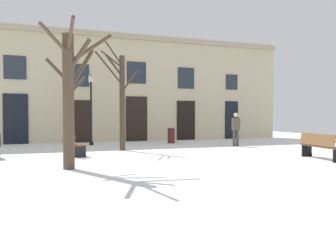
% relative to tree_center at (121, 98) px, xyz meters
% --- Properties ---
extents(ground_plane, '(32.55, 32.55, 0.00)m').
position_rel_tree_center_xyz_m(ground_plane, '(1.72, -3.18, -2.38)').
color(ground_plane, white).
extents(building_facade, '(20.35, 0.60, 6.66)m').
position_rel_tree_center_xyz_m(building_facade, '(1.71, 5.28, 0.99)').
color(building_facade, beige).
rests_on(building_facade, ground).
extents(tree_center, '(2.07, 1.31, 5.09)m').
position_rel_tree_center_xyz_m(tree_center, '(0.00, 0.00, 0.00)').
color(tree_center, '#423326').
rests_on(tree_center, ground).
extents(tree_right_of_center, '(2.11, 1.96, 4.18)m').
position_rel_tree_center_xyz_m(tree_right_of_center, '(-2.27, -4.52, -0.14)').
color(tree_right_of_center, '#4C3D2D').
rests_on(tree_right_of_center, ground).
extents(streetlamp, '(0.30, 0.30, 3.80)m').
position_rel_tree_center_xyz_m(streetlamp, '(-1.09, 3.12, -0.05)').
color(streetlamp, black).
rests_on(streetlamp, ground).
extents(litter_bin, '(0.43, 0.43, 0.85)m').
position_rel_tree_center_xyz_m(litter_bin, '(3.37, 2.93, -1.95)').
color(litter_bin, '#4C1E19').
rests_on(litter_bin, ground).
extents(bench_near_center_tree, '(0.67, 1.83, 0.92)m').
position_rel_tree_center_xyz_m(bench_near_center_tree, '(6.26, -5.18, -1.90)').
color(bench_near_center_tree, brown).
rests_on(bench_near_center_tree, ground).
extents(bench_by_litter_bin, '(0.92, 1.74, 0.86)m').
position_rel_tree_center_xyz_m(bench_by_litter_bin, '(-2.14, -1.22, -1.94)').
color(bench_by_litter_bin, '#51331E').
rests_on(bench_by_litter_bin, ground).
extents(person_strolling, '(0.41, 0.27, 1.72)m').
position_rel_tree_center_xyz_m(person_strolling, '(5.93, 0.10, -1.42)').
color(person_strolling, '#403D3A').
rests_on(person_strolling, ground).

